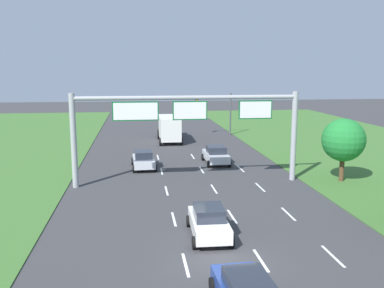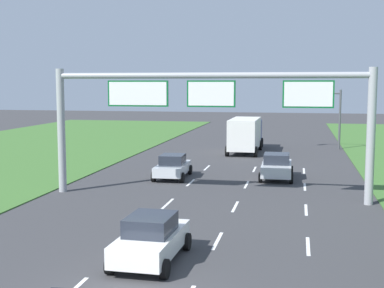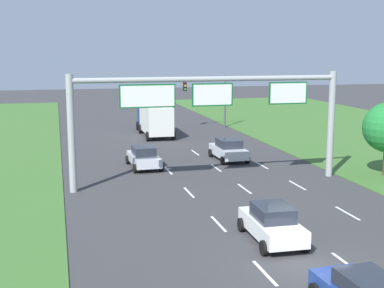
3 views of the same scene
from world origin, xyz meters
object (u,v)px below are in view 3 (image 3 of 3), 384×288
at_px(box_truck, 154,118).
at_px(car_lead_silver, 229,150).
at_px(traffic_light_mast, 208,92).
at_px(car_mid_lane, 272,223).
at_px(car_far_ahead, 144,157).
at_px(sign_gantry, 210,106).

bearing_deg(box_truck, car_lead_silver, -75.51).
distance_m(car_lead_silver, traffic_light_mast, 17.58).
bearing_deg(car_mid_lane, box_truck, 91.02).
bearing_deg(car_mid_lane, car_far_ahead, 102.34).
xyz_separation_m(box_truck, sign_gantry, (-0.11, -20.05, 3.27)).
bearing_deg(car_lead_silver, box_truck, 103.10).
bearing_deg(car_mid_lane, car_lead_silver, 79.74).
height_order(car_mid_lane, sign_gantry, sign_gantry).
bearing_deg(car_lead_silver, car_mid_lane, -102.61).
bearing_deg(car_far_ahead, traffic_light_mast, 58.91).
bearing_deg(sign_gantry, car_mid_lane, -91.02).
distance_m(sign_gantry, traffic_light_mast, 24.55).
bearing_deg(car_far_ahead, car_lead_silver, 6.19).
relative_size(box_truck, sign_gantry, 0.49).
bearing_deg(traffic_light_mast, car_lead_silver, -100.65).
bearing_deg(car_lead_silver, car_far_ahead, -172.32).
xyz_separation_m(car_mid_lane, traffic_light_mast, (6.82, 34.29, 3.05)).
height_order(car_lead_silver, car_mid_lane, car_lead_silver).
relative_size(car_mid_lane, sign_gantry, 0.24).
height_order(car_lead_silver, car_far_ahead, car_lead_silver).
bearing_deg(sign_gantry, car_lead_silver, 62.53).
bearing_deg(traffic_light_mast, sign_gantry, -105.68).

